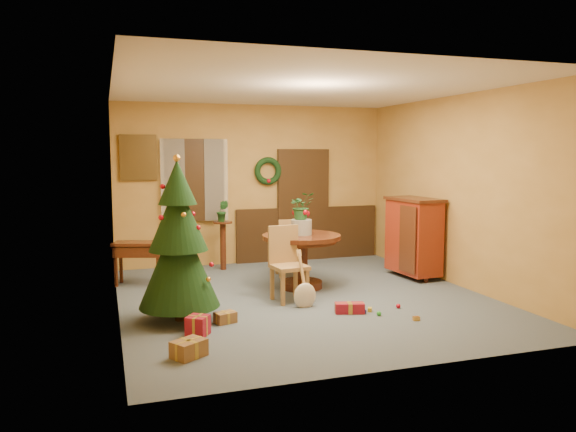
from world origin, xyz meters
name	(u,v)px	position (x,y,z in m)	size (l,w,h in m)	color
room_envelope	(265,203)	(0.21, 2.70, 1.12)	(5.50, 5.50, 5.50)	#3A4655
dining_table	(301,251)	(0.16, 0.57, 0.57)	(1.18, 1.18, 0.81)	black
urn	(301,227)	(0.16, 0.57, 0.93)	(0.31, 0.31, 0.23)	slate
centerpiece_plant	(302,206)	(0.16, 0.57, 1.24)	(0.37, 0.32, 0.41)	#1E4C23
chair_near	(287,261)	(-0.26, -0.02, 0.55)	(0.50, 0.50, 1.03)	olive
chair_far	(290,246)	(0.24, 1.37, 0.51)	(0.45, 0.45, 0.96)	olive
guitar	(305,280)	(-0.15, -0.45, 0.36)	(0.31, 0.15, 0.73)	beige
plant_stand	(223,240)	(-0.69, 2.27, 0.53)	(0.33, 0.33, 0.85)	black
stand_plant	(223,211)	(-0.69, 2.27, 1.03)	(0.20, 0.16, 0.37)	#19471E
christmas_tree	(179,243)	(-1.80, -0.53, 0.95)	(0.97, 0.97, 2.01)	#382111
writing_desk	(139,253)	(-2.15, 1.54, 0.50)	(0.83, 0.59, 0.67)	black
sideboard	(414,235)	(2.15, 0.71, 0.70)	(0.61, 1.05, 1.30)	#5E1E0A
gift_a	(189,349)	(-1.87, -1.81, 0.09)	(0.40, 0.37, 0.17)	brown
gift_b	(198,326)	(-1.68, -1.17, 0.11)	(0.31, 0.31, 0.22)	maroon
gift_c	(225,317)	(-1.30, -0.80, 0.07)	(0.28, 0.24, 0.13)	brown
gift_d	(350,308)	(0.29, -0.89, 0.07)	(0.40, 0.25, 0.13)	maroon
toy_a	(363,311)	(0.44, -0.96, 0.03)	(0.08, 0.05, 0.05)	#2636A7
toy_b	(379,313)	(0.59, -1.12, 0.03)	(0.06, 0.06, 0.06)	green
toy_c	(370,310)	(0.57, -0.91, 0.03)	(0.08, 0.05, 0.05)	gold
toy_d	(398,306)	(0.99, -0.89, 0.03)	(0.06, 0.06, 0.06)	#B90C1D
toy_e	(416,318)	(0.93, -1.44, 0.03)	(0.08, 0.05, 0.05)	gold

